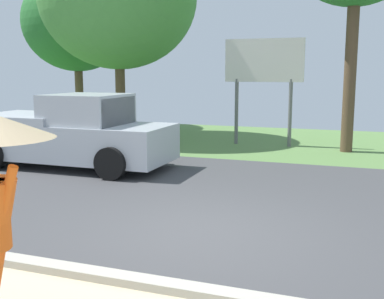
# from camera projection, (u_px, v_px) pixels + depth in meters

# --- Properties ---
(ground_plane) EXTENTS (40.00, 22.00, 0.20)m
(ground_plane) POSITION_uv_depth(u_px,v_px,m) (245.00, 190.00, 10.02)
(ground_plane) COLOR #424244
(pickup_truck) EXTENTS (5.20, 2.28, 1.88)m
(pickup_truck) POSITION_uv_depth(u_px,v_px,m) (73.00, 133.00, 12.10)
(pickup_truck) COLOR #ADB2BA
(pickup_truck) RESTS_ON ground_plane
(roadside_billboard) EXTENTS (2.60, 0.12, 3.50)m
(roadside_billboard) POSITION_uv_depth(u_px,v_px,m) (264.00, 68.00, 15.43)
(roadside_billboard) COLOR slate
(roadside_billboard) RESTS_ON ground_plane
(tree_right_mid) EXTENTS (4.67, 4.67, 6.69)m
(tree_right_mid) POSITION_uv_depth(u_px,v_px,m) (77.00, 22.00, 20.54)
(tree_right_mid) COLOR brown
(tree_right_mid) RESTS_ON ground_plane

